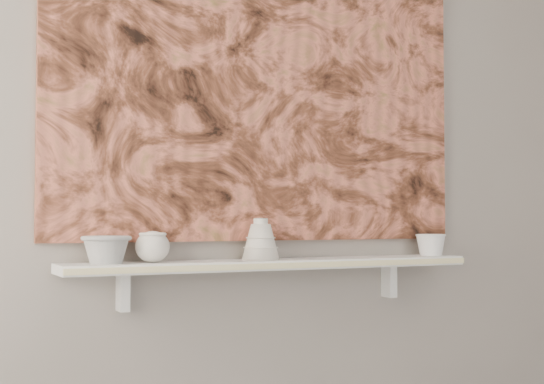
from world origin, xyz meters
TOP-DOWN VIEW (x-y plane):
  - wall_back at (0.00, 1.60)m, footprint 3.60×0.00m
  - shelf at (0.00, 1.51)m, footprint 1.40×0.18m
  - shelf_stripe at (0.00, 1.41)m, footprint 1.40×0.01m
  - bracket_left at (-0.49, 1.57)m, footprint 0.03×0.06m
  - bracket_right at (0.49, 1.57)m, footprint 0.03×0.06m
  - painting at (0.00, 1.59)m, footprint 1.50×0.02m
  - house_motif at (0.45, 1.57)m, footprint 0.09×0.00m
  - bowl_grey at (-0.56, 1.51)m, footprint 0.20×0.20m
  - cup_cream at (-0.42, 1.51)m, footprint 0.12×0.12m
  - bell_vessel at (-0.05, 1.51)m, footprint 0.15×0.15m
  - bowl_white at (0.63, 1.51)m, footprint 0.12×0.12m

SIDE VIEW (x-z plane):
  - bracket_left at x=-0.49m, z-range 0.78..0.90m
  - bracket_right at x=0.49m, z-range 0.78..0.90m
  - shelf at x=0.00m, z-range 0.90..0.93m
  - shelf_stripe at x=0.00m, z-range 0.91..0.92m
  - bowl_white at x=0.63m, z-range 0.93..1.01m
  - bowl_grey at x=-0.56m, z-range 0.93..1.02m
  - cup_cream at x=-0.42m, z-range 0.93..1.02m
  - bell_vessel at x=-0.05m, z-range 0.93..1.06m
  - house_motif at x=0.45m, z-range 1.19..1.27m
  - wall_back at x=0.00m, z-range -0.45..3.15m
  - painting at x=0.00m, z-range 0.99..2.09m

